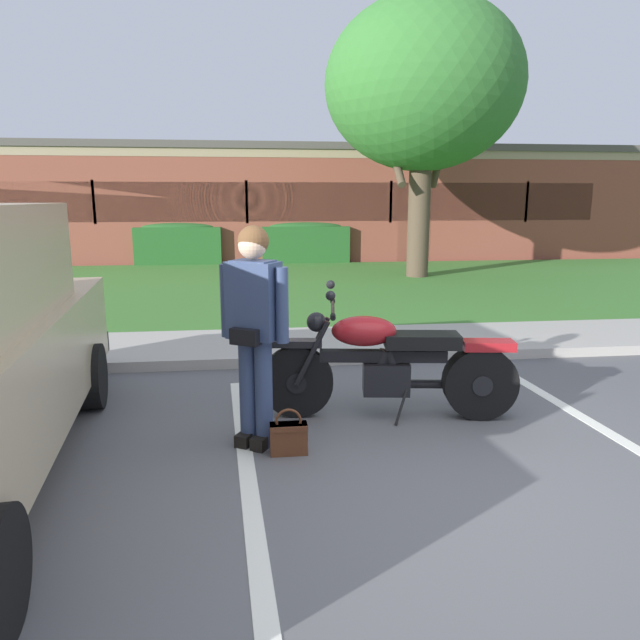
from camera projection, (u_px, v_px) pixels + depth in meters
ground_plane at (466, 485)px, 3.88m from camera, size 140.00×140.00×0.00m
curb_strip at (372, 357)px, 6.80m from camera, size 60.00×0.20×0.12m
concrete_walk at (359, 341)px, 7.63m from camera, size 60.00×1.50×0.08m
grass_lawn at (316, 286)px, 12.55m from camera, size 60.00×8.62×0.06m
stall_stripe_0 at (249, 483)px, 3.90m from camera, size 0.38×4.40×0.01m
motorcycle at (399, 365)px, 5.01m from camera, size 2.24×0.82×1.18m
rider_person at (254, 321)px, 4.33m from camera, size 0.51×0.40×1.70m
handbag at (289, 436)px, 4.34m from camera, size 0.28×0.13×0.36m
shade_tree at (423, 86)px, 12.99m from camera, size 4.47×4.47×6.31m
hedge_left at (179, 243)px, 16.56m from camera, size 2.42×0.90×1.24m
hedge_center_left at (305, 241)px, 16.99m from camera, size 2.53×0.90×1.24m
brick_building at (247, 203)px, 22.18m from camera, size 24.90×12.11×3.47m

